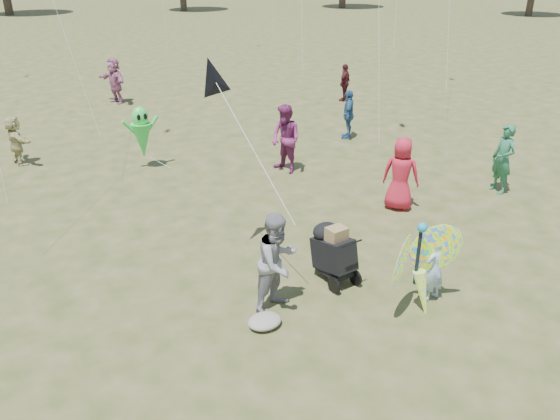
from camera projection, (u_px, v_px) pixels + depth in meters
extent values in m
plane|color=#51592B|center=(335.00, 295.00, 9.57)|extent=(160.00, 160.00, 0.00)
imported|color=#A2C1E5|center=(434.00, 269.00, 9.21)|extent=(0.46, 0.32, 1.21)
imported|color=gray|center=(278.00, 262.00, 8.88)|extent=(1.01, 0.89, 1.74)
ellipsoid|color=gray|center=(265.00, 321.00, 8.74)|extent=(0.56, 0.46, 0.18)
imported|color=red|center=(401.00, 174.00, 12.48)|extent=(0.95, 0.99, 1.71)
imported|color=#2F5982|center=(348.00, 114.00, 17.38)|extent=(0.90, 0.93, 1.56)
imported|color=tan|center=(16.00, 140.00, 15.23)|extent=(0.66, 1.36, 1.40)
imported|color=#7B295C|center=(286.00, 139.00, 14.60)|extent=(0.85, 1.01, 1.84)
imported|color=#276844|center=(503.00, 159.00, 13.36)|extent=(0.51, 0.69, 1.73)
imported|color=#46171C|center=(345.00, 83.00, 21.86)|extent=(0.93, 0.75, 1.47)
imported|color=#A55E81|center=(115.00, 81.00, 21.51)|extent=(0.94, 1.72, 1.76)
cube|color=black|center=(334.00, 253.00, 9.79)|extent=(0.51, 0.89, 0.71)
cube|color=black|center=(333.00, 269.00, 9.93)|extent=(0.45, 0.71, 0.10)
ellipsoid|color=black|center=(326.00, 232.00, 9.84)|extent=(0.51, 0.45, 0.33)
cylinder|color=black|center=(334.00, 285.00, 9.58)|extent=(0.07, 0.30, 0.30)
cylinder|color=black|center=(355.00, 278.00, 9.80)|extent=(0.07, 0.30, 0.30)
cylinder|color=black|center=(319.00, 264.00, 10.32)|extent=(0.06, 0.22, 0.22)
cylinder|color=black|center=(352.00, 243.00, 9.24)|extent=(0.44, 0.06, 0.03)
cube|color=#987749|center=(337.00, 234.00, 9.57)|extent=(0.36, 0.30, 0.26)
ellipsoid|color=#FC273C|center=(401.00, 261.00, 8.61)|extent=(0.98, 0.71, 1.24)
ellipsoid|color=#FC273C|center=(436.00, 249.00, 8.97)|extent=(0.98, 0.71, 1.24)
cylinder|color=black|center=(418.00, 257.00, 8.83)|extent=(0.06, 0.06, 1.00)
cone|color=#FC273C|center=(423.00, 296.00, 9.01)|extent=(0.36, 0.49, 0.93)
sphere|color=teal|center=(422.00, 228.00, 8.58)|extent=(0.16, 0.16, 0.16)
cone|color=black|center=(215.00, 81.00, 9.38)|extent=(0.89, 0.62, 0.81)
cylinder|color=silver|center=(254.00, 151.00, 9.15)|extent=(0.41, 1.97, 2.05)
cone|color=#32D849|center=(143.00, 141.00, 14.89)|extent=(0.56, 0.56, 0.95)
ellipsoid|color=#32D849|center=(140.00, 117.00, 14.61)|extent=(0.44, 0.39, 0.57)
ellipsoid|color=black|center=(139.00, 118.00, 14.41)|extent=(0.10, 0.05, 0.17)
ellipsoid|color=black|center=(145.00, 117.00, 14.49)|extent=(0.10, 0.05, 0.17)
cylinder|color=#32D849|center=(130.00, 128.00, 14.57)|extent=(0.43, 0.10, 0.49)
cylinder|color=#32D849|center=(152.00, 125.00, 14.86)|extent=(0.43, 0.10, 0.49)
cylinder|color=silver|center=(158.00, 161.00, 15.13)|extent=(0.61, 0.41, 0.41)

